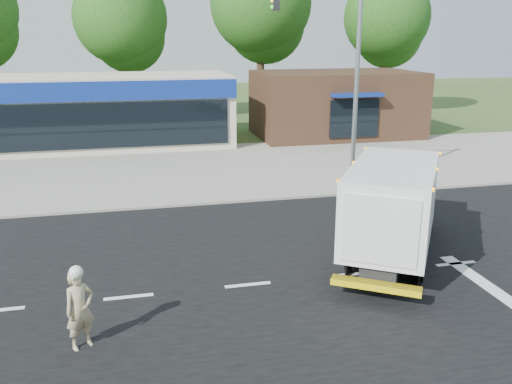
# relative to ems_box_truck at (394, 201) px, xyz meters

# --- Properties ---
(ground) EXTENTS (120.00, 120.00, 0.00)m
(ground) POSITION_rel_ems_box_truck_xyz_m (-1.45, -0.93, -1.68)
(ground) COLOR #385123
(ground) RESTS_ON ground
(road_asphalt) EXTENTS (60.00, 14.00, 0.02)m
(road_asphalt) POSITION_rel_ems_box_truck_xyz_m (-1.45, -0.93, -1.67)
(road_asphalt) COLOR black
(road_asphalt) RESTS_ON ground
(sidewalk) EXTENTS (60.00, 2.40, 0.12)m
(sidewalk) POSITION_rel_ems_box_truck_xyz_m (-1.45, 7.27, -1.62)
(sidewalk) COLOR gray
(sidewalk) RESTS_ON ground
(parking_apron) EXTENTS (60.00, 9.00, 0.02)m
(parking_apron) POSITION_rel_ems_box_truck_xyz_m (-1.45, 13.07, -1.67)
(parking_apron) COLOR gray
(parking_apron) RESTS_ON ground
(lane_markings) EXTENTS (55.20, 7.00, 0.01)m
(lane_markings) POSITION_rel_ems_box_truck_xyz_m (-0.10, -2.28, -1.66)
(lane_markings) COLOR silver
(lane_markings) RESTS_ON road_asphalt
(ems_box_truck) EXTENTS (5.27, 6.60, 2.91)m
(ems_box_truck) POSITION_rel_ems_box_truck_xyz_m (0.00, 0.00, 0.00)
(ems_box_truck) COLOR black
(ems_box_truck) RESTS_ON ground
(emergency_worker) EXTENTS (0.75, 0.68, 1.82)m
(emergency_worker) POSITION_rel_ems_box_truck_xyz_m (-8.37, -2.96, -0.78)
(emergency_worker) COLOR tan
(emergency_worker) RESTS_ON ground
(retail_strip_mall) EXTENTS (18.00, 6.20, 4.00)m
(retail_strip_mall) POSITION_rel_ems_box_truck_xyz_m (-10.45, 19.00, 0.33)
(retail_strip_mall) COLOR #BFB49E
(retail_strip_mall) RESTS_ON ground
(brown_storefront) EXTENTS (10.00, 6.70, 4.00)m
(brown_storefront) POSITION_rel_ems_box_truck_xyz_m (5.55, 19.05, 0.32)
(brown_storefront) COLOR #382316
(brown_storefront) RESTS_ON ground
(traffic_signal_pole) EXTENTS (3.51, 0.25, 8.00)m
(traffic_signal_pole) POSITION_rel_ems_box_truck_xyz_m (0.90, 6.67, 3.25)
(traffic_signal_pole) COLOR gray
(traffic_signal_pole) RESTS_ON ground
(background_trees) EXTENTS (36.77, 7.39, 12.10)m
(background_trees) POSITION_rel_ems_box_truck_xyz_m (-2.30, 27.23, 5.70)
(background_trees) COLOR #332114
(background_trees) RESTS_ON ground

